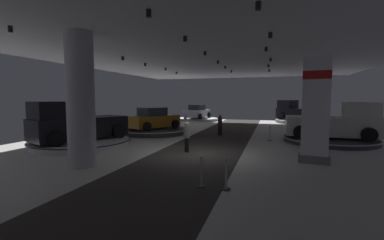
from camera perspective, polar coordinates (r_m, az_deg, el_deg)
The scene contains 19 objects.
ground at distance 13.41m, azimuth 1.11°, elevation -7.50°, with size 24.00×44.00×0.06m.
ceiling_with_spotlights at distance 13.38m, azimuth 1.14°, elevation 16.52°, with size 24.00×44.00×0.39m.
column_left at distance 11.69m, azimuth -23.13°, elevation 4.02°, with size 1.12×1.12×5.50m.
brand_sign_pylon at distance 12.49m, azimuth 25.36°, elevation 2.15°, with size 1.33×0.78×4.57m.
display_platform_mid_left at distance 21.33m, azimuth -8.30°, elevation -2.32°, with size 5.48×5.48×0.37m.
display_car_mid_left at distance 21.22m, azimuth -8.40°, elevation 0.17°, with size 3.54×4.56×1.71m.
display_platform_deep_left at distance 33.11m, azimuth 1.21°, elevation 0.18°, with size 5.24×5.24×0.31m.
display_car_deep_left at distance 33.02m, azimuth 1.19°, elevation 1.74°, with size 2.74×4.43×1.71m.
display_platform_mid_right at distance 19.06m, azimuth 27.76°, elevation -3.80°, with size 5.68×5.68×0.29m.
pickup_truck_mid_right at distance 19.00m, azimuth 28.84°, elevation -0.63°, with size 5.30×2.64×2.30m.
display_platform_near_left at distance 16.99m, azimuth -23.04°, elevation -4.53°, with size 5.71×5.71×0.34m.
pickup_truck_near_left at distance 16.71m, azimuth -24.15°, elevation -0.95°, with size 4.20×5.70×2.30m.
display_platform_deep_right at distance 32.87m, azimuth 22.57°, elevation -0.22°, with size 5.68×5.68×0.30m.
pickup_truck_deep_right at distance 32.96m, azimuth 22.15°, elevation 1.67°, with size 5.53×4.80×2.30m.
visitor_walking_near at distance 13.68m, azimuth -1.17°, elevation -3.29°, with size 0.32×0.32×1.59m.
visitor_walking_far at distance 19.87m, azimuth 6.13°, elevation -0.79°, with size 0.32×0.32×1.59m.
stanchion_a at distance 8.48m, azimuth 2.05°, elevation -12.05°, with size 0.28×0.28×1.01m.
stanchion_b at distance 8.31m, azimuth 7.48°, elevation -12.46°, with size 0.28×0.28×1.01m.
stanchion_c at distance 18.05m, azimuth 16.57°, elevation -3.24°, with size 0.28×0.28×1.01m.
Camera 1 is at (3.59, -12.60, 2.83)m, focal length 24.44 mm.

